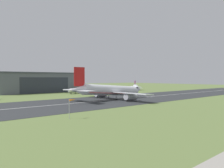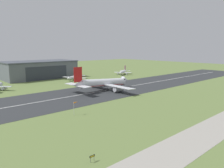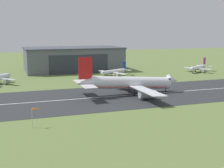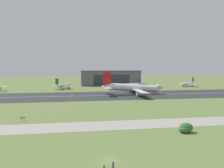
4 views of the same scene
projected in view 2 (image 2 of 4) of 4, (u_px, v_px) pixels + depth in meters
The scene contains 10 objects.
ground_plane at pixel (129, 122), 84.90m from camera, with size 689.92×689.92×0.00m, color olive.
runway_strip at pixel (60, 98), 124.66m from camera, with size 449.92×47.23×0.06m, color #2B2D30.
runway_centreline at pixel (60, 98), 124.66m from camera, with size 404.92×0.70×0.01m, color silver.
taxiway_road at pixel (189, 143), 66.55m from camera, with size 337.44×12.54×0.05m, color gray.
hangar_building at pixel (39, 69), 207.69m from camera, with size 65.84×34.34×16.25m.
airplane_landing at pixel (103, 83), 147.97m from camera, with size 48.52×51.52×17.01m.
airplane_parked_west at pixel (75, 77), 194.80m from camera, with size 22.99×22.18×8.34m.
airplane_parked_far_east at pixel (123, 72), 233.99m from camera, with size 23.50×19.88×9.22m.
windsock_pole at pixel (76, 103), 93.93m from camera, with size 2.64×1.13×5.71m.
runway_sign at pixel (92, 157), 55.22m from camera, with size 1.63×0.13×1.79m.
Camera 2 is at (-59.56, -1.25, 28.67)m, focal length 35.00 mm.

